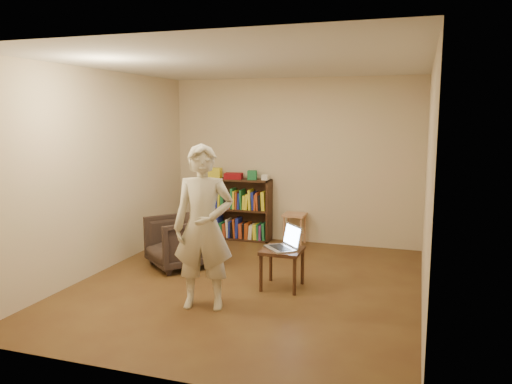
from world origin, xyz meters
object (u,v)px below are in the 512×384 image
(side_table, at_px, (282,256))
(person, at_px, (203,227))
(bookshelf, at_px, (235,212))
(laptop, at_px, (285,244))
(armchair, at_px, (179,242))
(stool, at_px, (295,220))

(side_table, height_order, person, person)
(bookshelf, bearing_deg, side_table, -56.51)
(laptop, distance_m, person, 1.12)
(armchair, bearing_deg, stool, 93.62)
(side_table, height_order, laptop, laptop)
(armchair, distance_m, person, 1.59)
(stool, distance_m, side_table, 2.02)
(laptop, bearing_deg, person, -79.52)
(stool, distance_m, armchair, 2.02)
(stool, xyz_separation_m, laptop, (0.37, -1.97, 0.13))
(bookshelf, xyz_separation_m, armchair, (-0.18, -1.69, -0.10))
(side_table, bearing_deg, laptop, 41.05)
(laptop, bearing_deg, side_table, -91.05)
(bookshelf, relative_size, stool, 2.42)
(bookshelf, relative_size, laptop, 2.43)
(stool, bearing_deg, side_table, -80.27)
(armchair, distance_m, laptop, 1.61)
(laptop, relative_size, person, 0.29)
(bookshelf, relative_size, armchair, 1.59)
(armchair, relative_size, laptop, 1.52)
(person, bearing_deg, laptop, 39.48)
(stool, height_order, armchair, armchair)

